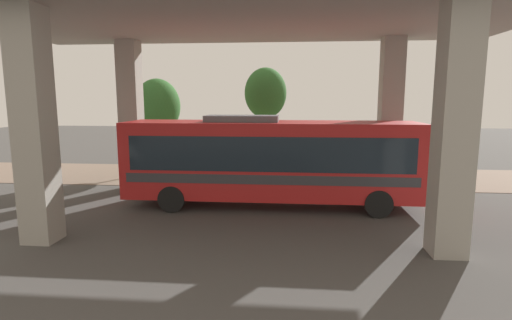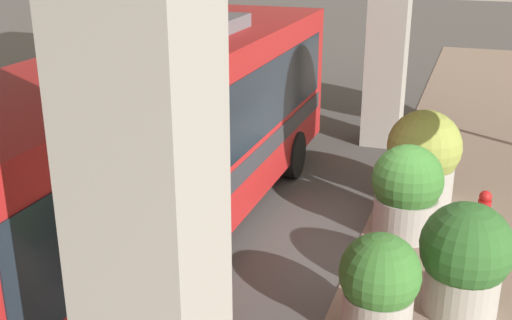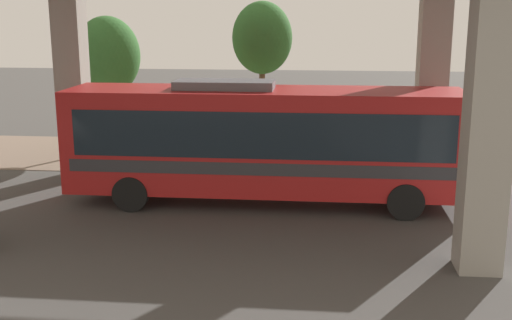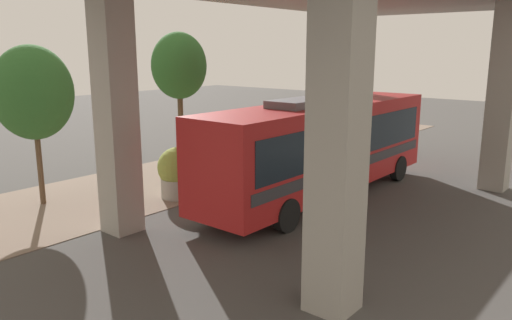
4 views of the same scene
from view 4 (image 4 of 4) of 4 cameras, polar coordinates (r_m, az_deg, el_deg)
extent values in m
plane|color=#474442|center=(19.15, -1.61, -3.02)|extent=(80.00, 80.00, 0.00)
cube|color=#7A6656|center=(21.18, -7.73, -1.58)|extent=(6.00, 40.00, 0.02)
cube|color=#9E998E|center=(14.30, -15.69, 5.07)|extent=(0.90, 0.90, 6.77)
cube|color=#9E998E|center=(22.93, 8.99, 8.00)|extent=(0.90, 0.90, 6.77)
cube|color=#9E998E|center=(9.48, 9.31, 1.81)|extent=(0.90, 0.90, 6.77)
cube|color=#9E998E|center=(20.27, 26.32, 6.30)|extent=(0.90, 0.90, 6.77)
cube|color=#B21E1E|center=(17.54, 7.56, 1.76)|extent=(2.46, 11.16, 2.87)
cube|color=#19232D|center=(17.48, 7.59, 2.88)|extent=(2.50, 10.27, 1.26)
cube|color=#333338|center=(17.65, 7.50, -0.07)|extent=(2.50, 10.61, 0.34)
cube|color=slate|center=(16.39, 5.61, 6.57)|extent=(1.23, 2.79, 0.24)
cylinder|color=black|center=(21.69, 10.40, -0.02)|extent=(0.28, 1.00, 1.00)
cylinder|color=black|center=(20.69, 15.95, -0.90)|extent=(0.28, 1.00, 1.00)
cylinder|color=black|center=(15.74, -3.28, -4.58)|extent=(0.28, 1.00, 1.00)
cylinder|color=black|center=(14.35, 3.51, -6.31)|extent=(0.28, 1.00, 1.00)
cylinder|color=#B21919|center=(19.91, -6.94, -1.09)|extent=(0.21, 0.21, 0.95)
sphere|color=#B21919|center=(19.80, -6.98, 0.42)|extent=(0.20, 0.20, 0.20)
cylinder|color=#B21919|center=(19.99, -7.25, -0.63)|extent=(0.13, 0.09, 0.09)
cylinder|color=#B21919|center=(19.77, -6.64, -0.76)|extent=(0.13, 0.09, 0.09)
cylinder|color=#9E998E|center=(21.14, 0.86, -0.65)|extent=(0.91, 0.91, 0.62)
sphere|color=#38722D|center=(21.01, 0.87, 0.95)|extent=(1.05, 1.05, 1.05)
sphere|color=#BF334C|center=(20.90, 0.95, 0.43)|extent=(0.32, 0.32, 0.32)
cylinder|color=#9E998E|center=(18.89, -4.90, -2.18)|extent=(1.08, 1.08, 0.70)
sphere|color=#38722D|center=(18.73, -4.94, -0.17)|extent=(1.21, 1.21, 1.21)
sphere|color=orange|center=(18.60, -4.86, -0.82)|extent=(0.38, 0.38, 0.38)
cylinder|color=#9E998E|center=(21.09, -2.84, -0.65)|extent=(1.01, 1.01, 0.66)
sphere|color=#2D6028|center=(20.95, -2.86, 1.14)|extent=(1.25, 1.25, 1.25)
sphere|color=#BF334C|center=(20.83, -2.78, 0.51)|extent=(0.35, 0.35, 0.35)
cylinder|color=#9E998E|center=(17.87, -8.87, -3.13)|extent=(1.21, 1.21, 0.71)
sphere|color=olive|center=(17.68, -8.95, -0.81)|extent=(1.41, 1.41, 1.41)
sphere|color=#993F8C|center=(17.55, -8.89, -1.65)|extent=(0.42, 0.42, 0.42)
cylinder|color=brown|center=(18.11, -23.51, -0.09)|extent=(0.18, 0.18, 3.00)
ellipsoid|color=#2D6028|center=(17.80, -24.15, 7.05)|extent=(2.55, 2.55, 3.07)
cylinder|color=brown|center=(21.26, -8.56, 3.65)|extent=(0.23, 0.23, 3.80)
ellipsoid|color=#2D6028|center=(21.03, -8.79, 10.61)|extent=(2.27, 2.27, 2.72)
camera|label=1|loc=(16.61, 61.35, 2.96)|focal=28.00mm
camera|label=2|loc=(27.08, 9.28, 12.22)|focal=45.00mm
camera|label=3|loc=(18.39, 68.83, 5.72)|focal=45.00mm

